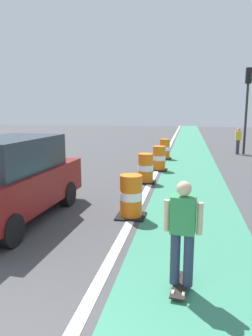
% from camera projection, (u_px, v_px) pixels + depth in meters
% --- Properties ---
extents(bike_lane_strip, '(2.50, 80.00, 0.01)m').
position_uv_depth(bike_lane_strip, '(191.00, 171.00, 14.11)').
color(bike_lane_strip, '#387F60').
rests_on(bike_lane_strip, ground).
extents(lane_divider_stripe, '(0.20, 80.00, 0.01)m').
position_uv_depth(lane_divider_stripe, '(157.00, 170.00, 14.39)').
color(lane_divider_stripe, silver).
rests_on(lane_divider_stripe, ground).
extents(skateboarder_on_lane, '(0.57, 0.82, 1.69)m').
position_uv_depth(skateboarder_on_lane, '(183.00, 232.00, 4.72)').
color(skateboarder_on_lane, black).
rests_on(skateboarder_on_lane, ground).
extents(parked_suv_nearest, '(2.04, 4.66, 2.04)m').
position_uv_depth(parked_suv_nearest, '(11.00, 179.00, 7.75)').
color(parked_suv_nearest, maroon).
rests_on(parked_suv_nearest, ground).
extents(traffic_barrel_front, '(0.73, 0.73, 1.09)m').
position_uv_depth(traffic_barrel_front, '(131.00, 197.00, 8.05)').
color(traffic_barrel_front, orange).
rests_on(traffic_barrel_front, ground).
extents(traffic_barrel_mid, '(0.73, 0.73, 1.09)m').
position_uv_depth(traffic_barrel_mid, '(146.00, 169.00, 11.88)').
color(traffic_barrel_mid, orange).
rests_on(traffic_barrel_mid, ground).
extents(traffic_barrel_back, '(0.73, 0.73, 1.09)m').
position_uv_depth(traffic_barrel_back, '(159.00, 159.00, 14.29)').
color(traffic_barrel_back, orange).
rests_on(traffic_barrel_back, ground).
extents(traffic_barrel_far, '(0.73, 0.73, 1.09)m').
position_uv_depth(traffic_barrel_far, '(165.00, 149.00, 17.64)').
color(traffic_barrel_far, orange).
rests_on(traffic_barrel_far, ground).
extents(traffic_light_corner, '(0.41, 0.32, 5.10)m').
position_uv_depth(traffic_light_corner, '(247.00, 96.00, 18.90)').
color(traffic_light_corner, '#2D2D2D').
rests_on(traffic_light_corner, ground).
extents(pedestrian_crossing, '(0.34, 0.20, 1.61)m').
position_uv_depth(pedestrian_crossing, '(238.00, 140.00, 19.36)').
color(pedestrian_crossing, '#33333D').
rests_on(pedestrian_crossing, ground).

